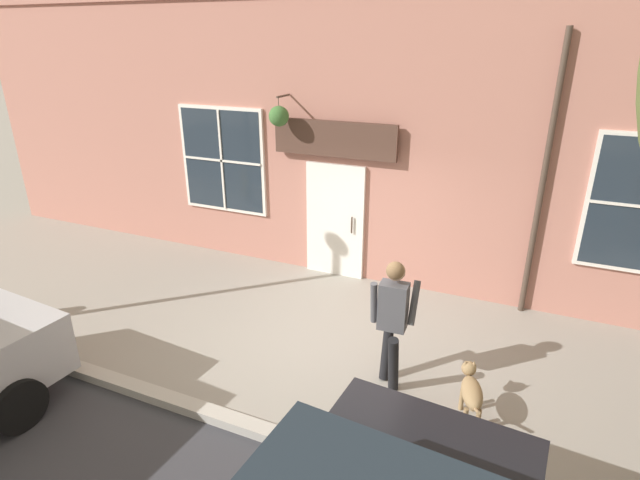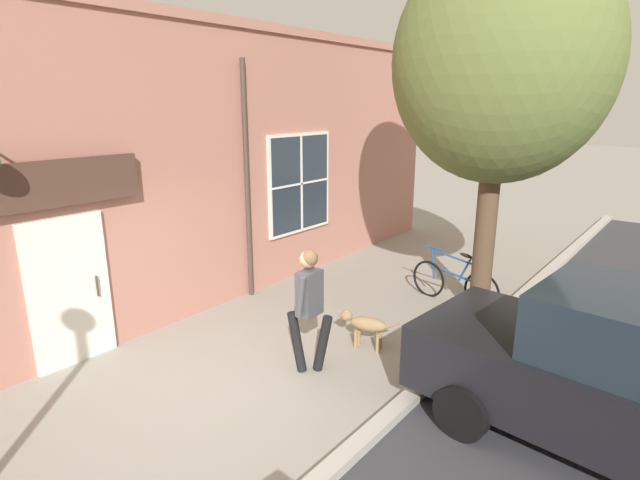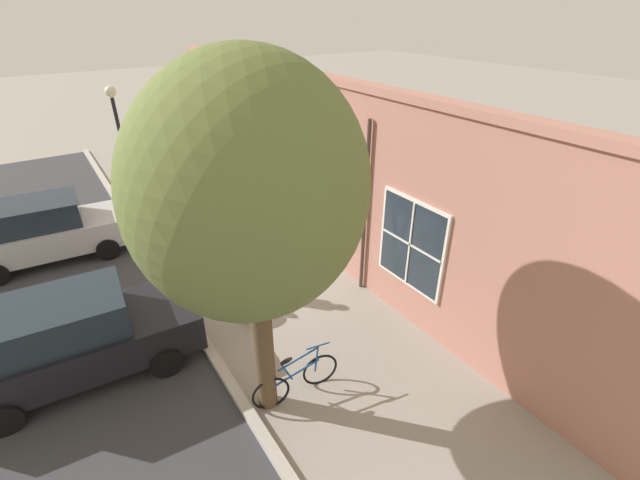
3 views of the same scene
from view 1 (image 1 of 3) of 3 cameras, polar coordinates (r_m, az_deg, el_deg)
name	(u,v)px [view 1 (image 1 of 3)]	position (r m, az deg, el deg)	size (l,w,h in m)	color
ground_plane	(328,342)	(7.45, 0.92, -11.57)	(90.00, 90.00, 0.00)	gray
storefront_facade	(383,145)	(8.57, 7.22, 10.70)	(0.95, 18.00, 4.92)	#B27566
pedestrian_walking	(393,313)	(6.16, 8.32, -8.23)	(0.61, 0.55, 1.73)	black
dog_on_leash	(471,390)	(6.23, 16.89, -16.07)	(0.95, 0.37, 0.58)	#997A51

